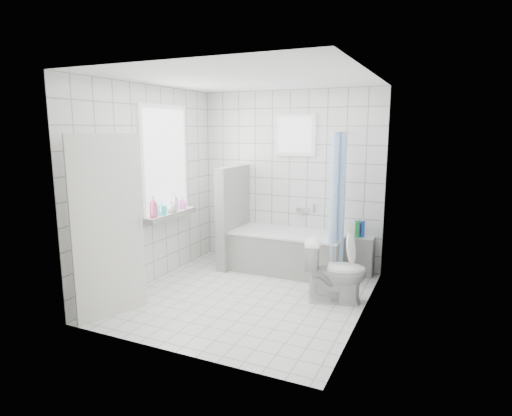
% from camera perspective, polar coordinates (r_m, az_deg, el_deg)
% --- Properties ---
extents(ground, '(3.00, 3.00, 0.00)m').
position_cam_1_polar(ground, '(5.41, -1.32, -11.64)').
color(ground, white).
rests_on(ground, ground).
extents(ceiling, '(3.00, 3.00, 0.00)m').
position_cam_1_polar(ceiling, '(5.05, -1.45, 16.86)').
color(ceiling, white).
rests_on(ceiling, ground).
extents(wall_back, '(2.80, 0.02, 2.60)m').
position_cam_1_polar(wall_back, '(6.44, 4.46, 3.87)').
color(wall_back, white).
rests_on(wall_back, ground).
extents(wall_front, '(2.80, 0.02, 2.60)m').
position_cam_1_polar(wall_front, '(3.80, -11.29, -0.97)').
color(wall_front, white).
rests_on(wall_front, ground).
extents(wall_left, '(0.02, 3.00, 2.60)m').
position_cam_1_polar(wall_left, '(5.81, -13.92, 2.88)').
color(wall_left, white).
rests_on(wall_left, ground).
extents(wall_right, '(0.02, 3.00, 2.60)m').
position_cam_1_polar(wall_right, '(4.64, 14.38, 0.98)').
color(wall_right, white).
rests_on(wall_right, ground).
extents(window_left, '(0.01, 0.90, 1.40)m').
position_cam_1_polar(window_left, '(5.99, -11.92, 6.06)').
color(window_left, white).
rests_on(window_left, wall_left).
extents(window_back, '(0.50, 0.01, 0.50)m').
position_cam_1_polar(window_back, '(6.32, 5.26, 9.64)').
color(window_back, white).
rests_on(window_back, wall_back).
extents(window_sill, '(0.18, 1.02, 0.08)m').
position_cam_1_polar(window_sill, '(6.07, -11.32, -0.92)').
color(window_sill, white).
rests_on(window_sill, wall_left).
extents(door, '(0.33, 0.76, 2.00)m').
position_cam_1_polar(door, '(4.85, -19.10, -2.49)').
color(door, silver).
rests_on(door, ground).
extents(bathtub, '(1.61, 0.77, 0.58)m').
position_cam_1_polar(bathtub, '(6.25, 4.32, -5.79)').
color(bathtub, white).
rests_on(bathtub, ground).
extents(partition_wall, '(0.15, 0.85, 1.50)m').
position_cam_1_polar(partition_wall, '(6.43, -3.05, -1.08)').
color(partition_wall, white).
rests_on(partition_wall, ground).
extents(tiled_ledge, '(0.40, 0.24, 0.55)m').
position_cam_1_polar(tiled_ledge, '(6.25, 13.57, -6.22)').
color(tiled_ledge, white).
rests_on(tiled_ledge, ground).
extents(toilet, '(0.82, 0.62, 0.75)m').
position_cam_1_polar(toilet, '(5.22, 10.48, -8.28)').
color(toilet, white).
rests_on(toilet, ground).
extents(curtain_rod, '(0.02, 0.80, 0.02)m').
position_cam_1_polar(curtain_rod, '(5.76, 11.53, 9.89)').
color(curtain_rod, silver).
rests_on(curtain_rod, wall_back).
extents(shower_curtain, '(0.14, 0.48, 1.78)m').
position_cam_1_polar(shower_curtain, '(5.71, 10.90, 0.84)').
color(shower_curtain, '#56A2FF').
rests_on(shower_curtain, curtain_rod).
extents(tub_faucet, '(0.18, 0.06, 0.06)m').
position_cam_1_polar(tub_faucet, '(6.40, 6.27, -0.28)').
color(tub_faucet, silver).
rests_on(tub_faucet, wall_back).
extents(sill_bottles, '(0.13, 0.79, 0.28)m').
position_cam_1_polar(sill_bottles, '(5.97, -11.73, 0.41)').
color(sill_bottles, silver).
rests_on(sill_bottles, window_sill).
extents(ledge_bottles, '(0.12, 0.14, 0.24)m').
position_cam_1_polar(ledge_bottles, '(6.14, 13.60, -2.77)').
color(ledge_bottles, '#18953F').
rests_on(ledge_bottles, tiled_ledge).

